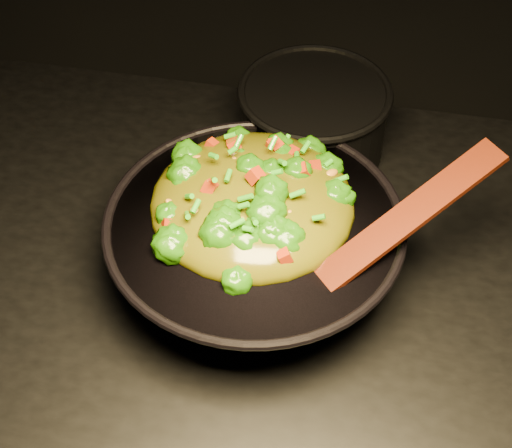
# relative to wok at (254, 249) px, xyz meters

# --- Properties ---
(wok) EXTENTS (0.44, 0.44, 0.10)m
(wok) POSITION_rel_wok_xyz_m (0.00, 0.00, 0.00)
(wok) COLOR black
(wok) RESTS_ON stovetop
(stir_fry) EXTENTS (0.33, 0.33, 0.09)m
(stir_fry) POSITION_rel_wok_xyz_m (-0.01, 0.02, 0.09)
(stir_fry) COLOR #226106
(stir_fry) RESTS_ON wok
(spatula) EXTENTS (0.20, 0.19, 0.10)m
(spatula) POSITION_rel_wok_xyz_m (0.18, 0.00, 0.09)
(spatula) COLOR #3B0E03
(spatula) RESTS_ON wok
(back_pot) EXTENTS (0.24, 0.24, 0.12)m
(back_pot) POSITION_rel_wok_xyz_m (0.04, 0.24, 0.01)
(back_pot) COLOR black
(back_pot) RESTS_ON stovetop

